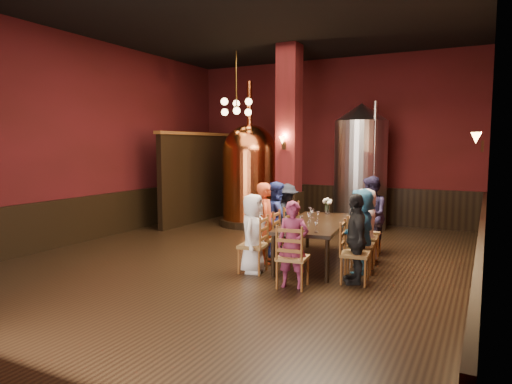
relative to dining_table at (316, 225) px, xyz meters
The scene contains 39 objects.
room 2.05m from the dining_table, 162.40° to the right, with size 10.00×10.02×4.50m.
wainscot_right 2.74m from the dining_table, ahead, with size 0.08×9.90×1.00m, color black.
wainscot_back 4.73m from the dining_table, 105.46° to the left, with size 7.90×0.08×1.00m, color black.
wainscot_left 5.24m from the dining_table, behind, with size 0.08×9.90×1.00m, color black.
column 3.26m from the dining_table, 123.04° to the left, with size 0.58×0.58×4.50m, color #4B1013.
partition 5.29m from the dining_table, 147.88° to the left, with size 0.22×3.50×2.40m, color black.
pendant_cluster 4.63m from the dining_table, 140.76° to the left, with size 0.90×0.90×1.70m, color #A57226, non-canonical shape.
sconce_wall 3.07m from the dining_table, ahead, with size 0.20×0.20×0.36m, color black, non-canonical shape.
sconce_column 3.02m from the dining_table, 126.62° to the left, with size 0.20×0.20×0.36m, color black, non-canonical shape.
dining_table is the anchor object (origin of this frame).
chair_0 1.33m from the dining_table, 123.63° to the right, with size 0.46×0.46×0.92m, color brown, non-canonical shape.
person_0 1.31m from the dining_table, 123.63° to the right, with size 0.65×0.42×1.33m, color white.
chair_1 0.94m from the dining_table, 152.05° to the right, with size 0.46×0.46×0.92m, color brown, non-canonical shape.
person_1 0.91m from the dining_table, 152.05° to the right, with size 0.53×0.35×1.46m, color #CC4823.
chair_2 0.94m from the dining_table, 165.52° to the left, with size 0.46×0.46×0.92m, color brown, non-canonical shape.
person_2 0.91m from the dining_table, 165.52° to the left, with size 0.70×0.34×1.44m, color navy.
chair_3 1.33m from the dining_table, 137.10° to the left, with size 0.46×0.46×0.92m, color brown, non-canonical shape.
person_3 1.31m from the dining_table, 137.10° to the left, with size 0.86×0.50×1.34m, color black.
chair_4 1.33m from the dining_table, 42.90° to the right, with size 0.46×0.46×0.92m, color brown, non-canonical shape.
person_4 1.31m from the dining_table, 42.90° to the right, with size 0.82×0.34×1.40m, color black.
chair_5 0.94m from the dining_table, 14.48° to the right, with size 0.46×0.46×0.92m, color brown, non-canonical shape.
person_5 0.91m from the dining_table, 14.48° to the right, with size 1.32×0.42×1.42m, color teal.
chair_6 0.94m from the dining_table, 27.95° to the left, with size 0.46×0.46×0.92m, color brown, non-canonical shape.
person_6 0.91m from the dining_table, 27.95° to the left, with size 0.66×0.43×1.36m, color beige.
chair_7 1.33m from the dining_table, 56.37° to the left, with size 0.46×0.46×0.92m, color brown, non-canonical shape.
person_7 1.31m from the dining_table, 56.37° to the left, with size 0.75×0.37×1.54m, color #211D3A.
chair_8 1.57m from the dining_table, 83.27° to the right, with size 0.46×0.46×0.92m, color brown, non-canonical shape.
person_8 1.55m from the dining_table, 83.27° to the right, with size 0.48×0.31×1.31m, color #812B4F.
copper_kettle 4.15m from the dining_table, 134.97° to the left, with size 1.68×1.68×3.78m.
steel_vessel 3.81m from the dining_table, 92.28° to the left, with size 1.58×1.58×3.17m.
rose_vase 1.04m from the dining_table, 96.89° to the left, with size 0.20×0.20×0.33m.
wine_glass_0 0.47m from the dining_table, 117.91° to the left, with size 0.07×0.07×0.17m, color white, non-canonical shape.
wine_glass_1 0.22m from the dining_table, 99.16° to the left, with size 0.07×0.07×0.17m, color white, non-canonical shape.
wine_glass_2 0.48m from the dining_table, 121.24° to the left, with size 0.07×0.07×0.17m, color white, non-canonical shape.
wine_glass_3 0.86m from the dining_table, 106.58° to the right, with size 0.07×0.07×0.17m, color white, non-canonical shape.
wine_glass_4 0.70m from the dining_table, 119.09° to the left, with size 0.07×0.07×0.17m, color white, non-canonical shape.
wine_glass_5 0.21m from the dining_table, 136.50° to the right, with size 0.07×0.07×0.17m, color white, non-canonical shape.
wine_glass_6 0.55m from the dining_table, 99.61° to the right, with size 0.07×0.07×0.17m, color white, non-canonical shape.
wine_glass_7 1.03m from the dining_table, 70.62° to the right, with size 0.07×0.07×0.17m, color white, non-canonical shape.
Camera 1 is at (4.00, -7.36, 2.14)m, focal length 32.00 mm.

